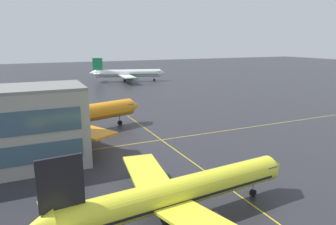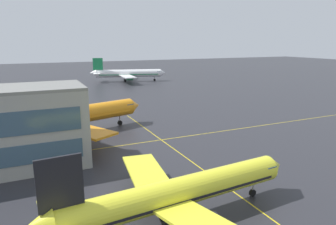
# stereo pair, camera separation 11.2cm
# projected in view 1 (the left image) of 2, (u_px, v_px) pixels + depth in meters

# --- Properties ---
(airliner_front_gate) EXTENTS (32.86, 28.26, 10.21)m
(airliner_front_gate) POSITION_uv_depth(u_px,v_px,m) (178.00, 193.00, 34.72)
(airliner_front_gate) COLOR yellow
(airliner_front_gate) RESTS_ON ground
(airliner_second_row) EXTENTS (39.11, 33.38, 12.38)m
(airliner_second_row) POSITION_uv_depth(u_px,v_px,m) (63.00, 118.00, 65.75)
(airliner_second_row) COLOR orange
(airliner_second_row) RESTS_ON ground
(airliner_third_row) EXTENTS (39.49, 33.80, 12.63)m
(airliner_third_row) POSITION_uv_depth(u_px,v_px,m) (12.00, 91.00, 100.75)
(airliner_third_row) COLOR white
(airliner_third_row) RESTS_ON ground
(airliner_far_left_stand) EXTENTS (38.28, 32.62, 12.07)m
(airliner_far_left_stand) POSITION_uv_depth(u_px,v_px,m) (127.00, 73.00, 157.18)
(airliner_far_left_stand) COLOR white
(airliner_far_left_stand) RESTS_ON ground
(taxiway_markings) EXTENTS (146.41, 87.43, 0.01)m
(taxiway_markings) POSITION_uv_depth(u_px,v_px,m) (213.00, 177.00, 46.84)
(taxiway_markings) COLOR yellow
(taxiway_markings) RESTS_ON ground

